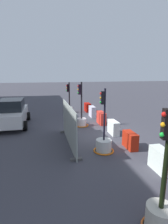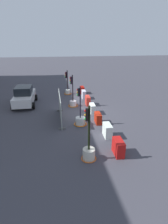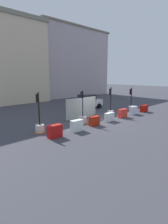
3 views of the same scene
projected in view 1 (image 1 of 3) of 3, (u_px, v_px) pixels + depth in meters
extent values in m
plane|color=#3E3D46|center=(94.00, 135.00, 10.34)|extent=(120.00, 120.00, 0.00)
cylinder|color=beige|center=(160.00, 218.00, 4.06)|extent=(0.65, 0.65, 0.60)
cylinder|color=black|center=(166.00, 158.00, 3.73)|extent=(0.11, 0.11, 2.40)
cube|color=black|center=(166.00, 124.00, 3.51)|extent=(0.19, 0.17, 0.63)
sphere|color=red|center=(164.00, 114.00, 3.43)|extent=(0.10, 0.10, 0.10)
sphere|color=orange|center=(163.00, 125.00, 3.48)|extent=(0.10, 0.10, 0.10)
sphere|color=green|center=(162.00, 135.00, 3.52)|extent=(0.10, 0.10, 0.10)
cylinder|color=beige|center=(104.00, 146.00, 8.16)|extent=(0.72, 0.72, 0.56)
cylinder|color=black|center=(105.00, 115.00, 7.84)|extent=(0.08, 0.08, 2.35)
cube|color=black|center=(103.00, 98.00, 7.64)|extent=(0.17, 0.16, 0.57)
sphere|color=red|center=(101.00, 93.00, 7.57)|extent=(0.10, 0.10, 0.10)
sphere|color=orange|center=(101.00, 98.00, 7.61)|extent=(0.10, 0.10, 0.10)
sphere|color=green|center=(101.00, 102.00, 7.65)|extent=(0.10, 0.10, 0.10)
torus|color=orange|center=(104.00, 151.00, 8.21)|extent=(0.95, 0.95, 0.07)
cylinder|color=silver|center=(82.00, 122.00, 12.13)|extent=(0.63, 0.63, 0.52)
cylinder|color=black|center=(82.00, 101.00, 11.80)|extent=(0.10, 0.10, 2.46)
cube|color=black|center=(80.00, 89.00, 11.63)|extent=(0.19, 0.18, 0.68)
sphere|color=red|center=(78.00, 86.00, 11.58)|extent=(0.11, 0.11, 0.11)
sphere|color=orange|center=(78.00, 89.00, 11.63)|extent=(0.11, 0.11, 0.11)
sphere|color=green|center=(78.00, 93.00, 11.68)|extent=(0.11, 0.11, 0.11)
torus|color=orange|center=(82.00, 125.00, 12.18)|extent=(0.94, 0.94, 0.07)
cylinder|color=silver|center=(70.00, 110.00, 16.19)|extent=(0.59, 0.59, 0.50)
cylinder|color=black|center=(69.00, 95.00, 15.89)|extent=(0.12, 0.12, 2.24)
cube|color=black|center=(68.00, 88.00, 15.72)|extent=(0.18, 0.17, 0.67)
sphere|color=red|center=(67.00, 86.00, 15.64)|extent=(0.10, 0.10, 0.10)
sphere|color=orange|center=(67.00, 88.00, 15.69)|extent=(0.10, 0.10, 0.10)
sphere|color=green|center=(67.00, 91.00, 15.74)|extent=(0.10, 0.10, 0.10)
torus|color=orange|center=(70.00, 112.00, 16.24)|extent=(0.85, 0.85, 0.07)
cube|color=white|center=(161.00, 160.00, 6.49)|extent=(1.00, 0.48, 0.86)
cube|color=#B4220E|center=(130.00, 140.00, 8.50)|extent=(0.98, 0.43, 0.79)
cube|color=white|center=(113.00, 128.00, 10.45)|extent=(1.04, 0.43, 0.80)
cube|color=red|center=(101.00, 118.00, 12.53)|extent=(1.10, 0.43, 0.87)
cube|color=silver|center=(92.00, 112.00, 14.57)|extent=(1.02, 0.41, 0.87)
cube|color=#B6130A|center=(88.00, 107.00, 16.61)|extent=(1.11, 0.48, 0.78)
cube|color=silver|center=(12.00, 116.00, 12.09)|extent=(4.22, 1.75, 0.79)
cube|color=black|center=(12.00, 105.00, 11.92)|extent=(1.99, 1.51, 0.72)
cylinder|color=black|center=(3.00, 117.00, 13.22)|extent=(0.62, 0.29, 0.62)
cylinder|color=black|center=(28.00, 116.00, 13.60)|extent=(0.62, 0.29, 0.62)
cylinder|color=black|center=(25.00, 126.00, 11.13)|extent=(0.62, 0.29, 0.62)
cube|color=#9AA49D|center=(69.00, 125.00, 8.87)|extent=(4.04, 0.04, 2.03)
cube|color=#4C4C4C|center=(76.00, 159.00, 7.35)|extent=(0.16, 0.50, 0.10)
cube|color=#4C4C4C|center=(65.00, 132.00, 10.81)|extent=(0.16, 0.50, 0.10)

